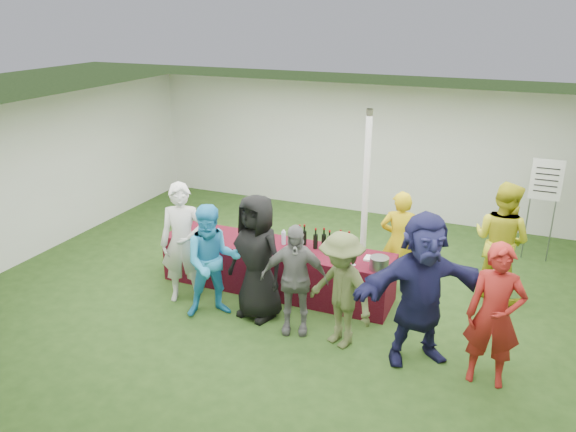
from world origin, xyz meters
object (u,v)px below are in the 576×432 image
at_px(wine_list_sign, 545,188).
at_px(customer_1, 213,261).
at_px(customer_3, 294,279).
at_px(customer_6, 494,316).
at_px(customer_5, 421,289).
at_px(staff_back, 501,241).
at_px(customer_2, 257,257).
at_px(serving_table, 276,267).
at_px(staff_pourer, 399,241).
at_px(dump_bucket, 379,263).
at_px(customer_4, 341,290).
at_px(customer_0, 183,243).

relative_size(wine_list_sign, customer_1, 1.09).
height_order(customer_3, customer_6, customer_6).
bearing_deg(customer_5, customer_1, 147.53).
distance_m(wine_list_sign, customer_3, 4.83).
xyz_separation_m(staff_back, customer_2, (-3.07, -1.93, -0.00)).
distance_m(serving_table, staff_pourer, 1.92).
xyz_separation_m(wine_list_sign, customer_6, (-0.49, -3.90, -0.44)).
bearing_deg(serving_table, customer_3, -54.52).
relative_size(serving_table, dump_bucket, 13.64).
height_order(serving_table, customer_6, customer_6).
xyz_separation_m(serving_table, dump_bucket, (1.65, -0.22, 0.46)).
relative_size(dump_bucket, customer_3, 0.17).
bearing_deg(customer_1, customer_3, -32.97).
distance_m(serving_table, wine_list_sign, 4.71).
relative_size(customer_2, customer_6, 1.04).
bearing_deg(customer_2, serving_table, 110.07).
height_order(customer_2, customer_6, customer_2).
xyz_separation_m(customer_4, customer_5, (0.98, 0.06, 0.19)).
distance_m(customer_4, customer_5, 1.00).
bearing_deg(customer_2, customer_0, -166.09).
bearing_deg(dump_bucket, staff_pourer, 85.91).
xyz_separation_m(wine_list_sign, customer_0, (-4.83, -3.56, -0.40)).
relative_size(wine_list_sign, customer_0, 0.99).
bearing_deg(customer_1, wine_list_sign, 7.43).
height_order(staff_pourer, customer_5, customer_5).
bearing_deg(serving_table, staff_back, 19.48).
relative_size(customer_4, customer_5, 0.80).
xyz_separation_m(serving_table, staff_pourer, (1.72, 0.74, 0.43)).
bearing_deg(customer_2, customer_5, 9.90).
distance_m(staff_pourer, customer_1, 2.84).
xyz_separation_m(serving_table, customer_4, (1.38, -1.06, 0.41)).
xyz_separation_m(serving_table, customer_5, (2.36, -1.00, 0.60)).
distance_m(staff_pourer, customer_4, 1.83).
bearing_deg(customer_5, customer_2, 142.54).
distance_m(serving_table, customer_6, 3.44).
height_order(serving_table, customer_4, customer_4).
xyz_separation_m(customer_2, customer_3, (0.63, -0.17, -0.13)).
distance_m(customer_5, customer_6, 0.87).
distance_m(staff_pourer, customer_3, 2.01).
xyz_separation_m(serving_table, customer_0, (-1.12, -0.81, 0.54)).
xyz_separation_m(wine_list_sign, staff_pourer, (-1.98, -2.02, -0.51)).
xyz_separation_m(staff_pourer, customer_4, (-0.35, -1.80, -0.02)).
xyz_separation_m(serving_table, staff_back, (3.15, 1.12, 0.53)).
bearing_deg(staff_pourer, serving_table, 14.11).
relative_size(serving_table, customer_5, 1.85).
bearing_deg(customer_0, serving_table, 13.49).
height_order(customer_1, customer_3, customer_1).
relative_size(customer_1, customer_2, 0.91).
bearing_deg(wine_list_sign, dump_bucket, -124.59).
bearing_deg(customer_4, dump_bucket, 97.42).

